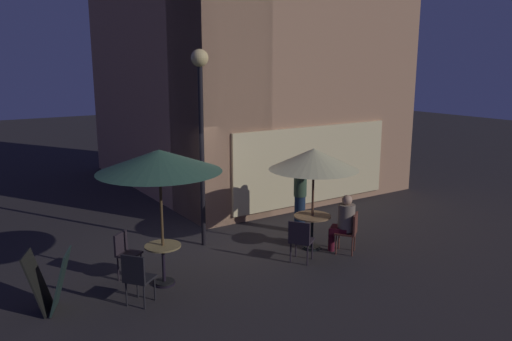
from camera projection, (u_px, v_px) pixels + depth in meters
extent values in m
plane|color=#282424|center=(191.00, 250.00, 10.87)|extent=(60.00, 60.00, 0.00)
cube|color=tan|center=(303.00, 26.00, 13.93)|extent=(7.33, 1.94, 9.95)
cube|color=tan|center=(163.00, 29.00, 15.29)|extent=(1.94, 8.82, 9.95)
cube|color=beige|center=(313.00, 165.00, 13.69)|extent=(5.13, 0.08, 2.10)
cylinder|color=black|center=(202.00, 158.00, 10.78)|extent=(0.10, 0.10, 3.96)
sphere|color=#F5D384|center=(200.00, 58.00, 10.34)|extent=(0.37, 0.37, 0.37)
cube|color=black|center=(61.00, 281.00, 8.13)|extent=(0.51, 0.63, 1.00)
cube|color=black|center=(37.00, 282.00, 8.07)|extent=(0.51, 0.63, 1.00)
cylinder|color=black|center=(164.00, 283.00, 9.21)|extent=(0.40, 0.40, 0.03)
cylinder|color=black|center=(164.00, 265.00, 9.14)|extent=(0.06, 0.06, 0.72)
cylinder|color=olive|center=(163.00, 246.00, 9.06)|extent=(0.66, 0.66, 0.03)
cylinder|color=black|center=(312.00, 248.00, 10.97)|extent=(0.40, 0.40, 0.03)
cylinder|color=black|center=(312.00, 233.00, 10.90)|extent=(0.06, 0.06, 0.72)
cylinder|color=olive|center=(312.00, 216.00, 10.82)|extent=(0.80, 0.80, 0.03)
cylinder|color=black|center=(164.00, 282.00, 9.21)|extent=(0.36, 0.36, 0.06)
cylinder|color=#4D371F|center=(162.00, 220.00, 8.96)|extent=(0.05, 0.05, 2.45)
cone|color=#2F533E|center=(159.00, 161.00, 8.73)|extent=(2.20, 2.20, 0.39)
cylinder|color=black|center=(312.00, 247.00, 10.97)|extent=(0.36, 0.36, 0.06)
cylinder|color=#533222|center=(313.00, 201.00, 10.75)|extent=(0.05, 0.05, 2.17)
cone|color=beige|center=(314.00, 159.00, 10.56)|extent=(1.90, 1.90, 0.45)
cylinder|color=black|center=(141.00, 265.00, 9.49)|extent=(0.03, 0.03, 0.47)
cylinder|color=black|center=(132.00, 271.00, 9.21)|extent=(0.03, 0.03, 0.47)
cylinder|color=black|center=(127.00, 263.00, 9.59)|extent=(0.03, 0.03, 0.47)
cylinder|color=black|center=(118.00, 269.00, 9.30)|extent=(0.03, 0.03, 0.47)
cube|color=black|center=(129.00, 254.00, 9.34)|extent=(0.54, 0.54, 0.04)
cube|color=black|center=(121.00, 243.00, 9.35)|extent=(0.33, 0.26, 0.38)
cylinder|color=black|center=(137.00, 286.00, 8.64)|extent=(0.03, 0.03, 0.43)
cylinder|color=black|center=(155.00, 289.00, 8.54)|extent=(0.03, 0.03, 0.43)
cylinder|color=black|center=(126.00, 294.00, 8.33)|extent=(0.03, 0.03, 0.43)
cylinder|color=black|center=(144.00, 297.00, 8.22)|extent=(0.03, 0.03, 0.43)
cube|color=black|center=(140.00, 278.00, 8.38)|extent=(0.59, 0.59, 0.04)
cube|color=black|center=(133.00, 269.00, 8.16)|extent=(0.29, 0.36, 0.45)
cylinder|color=black|center=(296.00, 247.00, 10.46)|extent=(0.03, 0.03, 0.43)
cylinder|color=black|center=(312.00, 249.00, 10.33)|extent=(0.03, 0.03, 0.43)
cylinder|color=black|center=(291.00, 253.00, 10.14)|extent=(0.03, 0.03, 0.43)
cylinder|color=black|center=(307.00, 255.00, 10.01)|extent=(0.03, 0.03, 0.43)
cube|color=black|center=(302.00, 240.00, 10.19)|extent=(0.61, 0.61, 0.04)
cube|color=black|center=(299.00, 233.00, 9.96)|extent=(0.28, 0.38, 0.43)
cylinder|color=brown|center=(336.00, 245.00, 10.59)|extent=(0.03, 0.03, 0.43)
cylinder|color=brown|center=(339.00, 239.00, 10.91)|extent=(0.03, 0.03, 0.43)
cylinder|color=brown|center=(352.00, 247.00, 10.49)|extent=(0.03, 0.03, 0.43)
cylinder|color=brown|center=(355.00, 241.00, 10.80)|extent=(0.03, 0.03, 0.43)
cube|color=brown|center=(346.00, 232.00, 10.65)|extent=(0.59, 0.59, 0.04)
cube|color=brown|center=(355.00, 223.00, 10.54)|extent=(0.36, 0.29, 0.41)
cube|color=#4E101D|center=(339.00, 230.00, 10.68)|extent=(0.50, 0.50, 0.14)
cylinder|color=#4E101D|center=(331.00, 240.00, 10.79)|extent=(0.14, 0.14, 0.49)
cylinder|color=gray|center=(346.00, 218.00, 10.58)|extent=(0.36, 0.36, 0.57)
sphere|color=tan|center=(347.00, 200.00, 10.50)|extent=(0.22, 0.22, 0.22)
cylinder|color=#192A42|center=(300.00, 214.00, 11.97)|extent=(0.26, 0.26, 0.89)
cylinder|color=#354C37|center=(300.00, 183.00, 11.81)|extent=(0.30, 0.30, 0.61)
sphere|color=tan|center=(301.00, 167.00, 11.72)|extent=(0.22, 0.22, 0.22)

